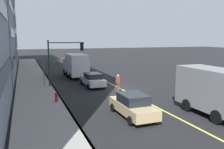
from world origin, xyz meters
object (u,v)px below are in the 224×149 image
truck_gray (224,94)px  truck_white (76,65)px  car_white (93,80)px  street_sign_post (44,72)px  car_tan (133,105)px  pedestrian_with_backpack (118,82)px  traffic_light_mast (63,55)px  fire_hydrant (56,98)px

truck_gray → truck_white: size_ratio=1.20×
car_white → street_sign_post: street_sign_post is taller
car_tan → street_sign_post: street_sign_post is taller
truck_gray → truck_white: truck_gray is taller
car_tan → car_white: 10.88m
truck_white → pedestrian_with_backpack: truck_white is taller
truck_gray → street_sign_post: truck_gray is taller
traffic_light_mast → fire_hydrant: (-6.84, 1.78, -3.09)m
traffic_light_mast → fire_hydrant: bearing=165.4°
car_white → truck_white: (6.94, 0.41, 0.92)m
street_sign_post → fire_hydrant: 7.73m
car_tan → car_white: car_tan is taller
pedestrian_with_backpack → street_sign_post: (5.42, 6.70, 0.58)m
car_tan → truck_gray: truck_gray is taller
car_tan → street_sign_post: bearing=20.4°
pedestrian_with_backpack → street_sign_post: size_ratio=0.64×
car_white → fire_hydrant: 7.44m
truck_gray → fire_hydrant: size_ratio=8.71×
truck_gray → truck_white: 21.15m
car_tan → pedestrian_with_backpack: pedestrian_with_backpack is taller
car_tan → truck_gray: (-2.60, -5.36, 0.92)m
fire_hydrant → truck_white: bearing=-18.9°
street_sign_post → truck_gray: bearing=-146.7°
traffic_light_mast → street_sign_post: 2.97m
car_white → traffic_light_mast: size_ratio=0.90×
car_tan → street_sign_post: size_ratio=1.68×
car_tan → traffic_light_mast: traffic_light_mast is taller
street_sign_post → fire_hydrant: (-7.64, -0.31, -1.15)m
fire_hydrant → traffic_light_mast: bearing=-14.6°
truck_gray → traffic_light_mast: size_ratio=1.59×
car_white → traffic_light_mast: (1.12, 2.96, 2.78)m
traffic_light_mast → street_sign_post: bearing=69.0°
car_white → truck_white: 7.01m
car_white → truck_gray: 14.44m
car_white → truck_white: bearing=3.4°
car_white → street_sign_post: bearing=69.2°
truck_white → traffic_light_mast: (-5.82, 2.55, 1.86)m
car_tan → pedestrian_with_backpack: size_ratio=2.61×
truck_white → pedestrian_with_backpack: bearing=-168.8°
truck_white → fire_hydrant: bearing=161.1°
pedestrian_with_backpack → traffic_light_mast: bearing=44.9°
car_white → street_sign_post: (1.92, 5.05, 0.84)m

